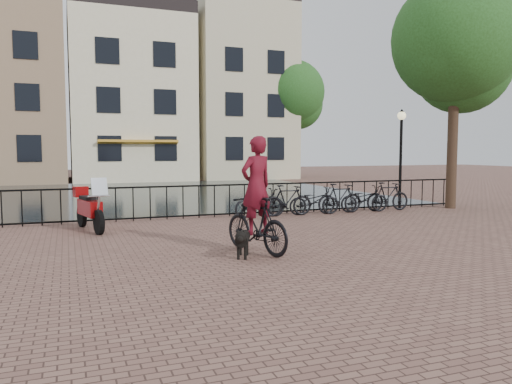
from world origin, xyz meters
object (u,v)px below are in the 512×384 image
object	(u,v)px
cyclist	(256,202)
motorcycle	(89,203)
dog	(243,242)
lamp_post	(401,142)

from	to	relation	value
cyclist	motorcycle	bearing A→B (deg)	-71.52
motorcycle	dog	bearing A→B (deg)	-72.87
cyclist	motorcycle	distance (m)	5.20
lamp_post	motorcycle	distance (m)	10.66
lamp_post	dog	xyz separation A→B (m)	(-7.82, -5.51, -2.08)
dog	motorcycle	xyz separation A→B (m)	(-2.66, 4.50, 0.43)
lamp_post	cyclist	xyz separation A→B (m)	(-7.42, -5.19, -1.32)
dog	motorcycle	world-z (taller)	motorcycle
lamp_post	motorcycle	bearing A→B (deg)	-174.55
lamp_post	dog	world-z (taller)	lamp_post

